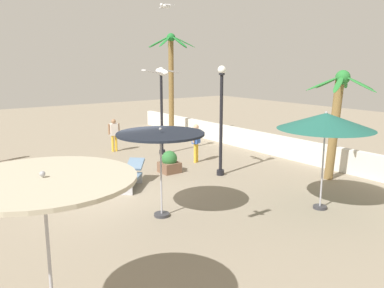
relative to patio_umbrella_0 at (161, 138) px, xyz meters
name	(u,v)px	position (x,y,z in m)	size (l,w,h in m)	color
ground_plane	(113,200)	(-2.01, -0.51, -2.20)	(56.00, 56.00, 0.00)	gray
boundary_wall	(297,150)	(-2.01, 8.09, -1.73)	(25.20, 0.30, 0.93)	silver
patio_umbrella_0	(161,138)	(0.00, 0.00, 0.00)	(2.35, 2.35, 2.48)	#333338
patio_umbrella_1	(326,121)	(2.21, 4.03, 0.36)	(2.68, 2.68, 2.84)	#333338
patio_umbrella_2	(43,187)	(3.52, -4.03, 0.31)	(2.55, 2.55, 2.74)	#333338
palm_tree_0	(337,111)	(0.67, 6.83, 0.30)	(2.55, 2.43, 3.92)	olive
palm_tree_1	(171,73)	(-9.76, 6.72, 1.37)	(2.55, 2.63, 5.70)	brown
lamp_post_1	(162,107)	(-6.46, 4.04, 0.00)	(0.31, 0.31, 3.95)	black
lamp_post_2	(221,117)	(-2.20, 3.96, 0.00)	(0.30, 0.30, 4.06)	black
lounge_chair_0	(131,175)	(-2.88, 0.57, -1.79)	(1.72, 1.65, 0.81)	#B7B7BC
guest_0	(114,132)	(-8.28, 2.50, -1.27)	(0.28, 0.56, 1.55)	gold
guest_1	(196,140)	(-4.31, 4.38, -1.22)	(0.38, 0.51, 1.63)	gold
seagull_0	(163,72)	(2.14, -1.24, 1.79)	(0.38, 0.91, 0.14)	white
seagull_1	(166,6)	(-2.23, 1.64, 3.71)	(0.98, 0.39, 0.14)	white
planter	(169,163)	(-3.63, 2.61, -1.82)	(0.70, 0.70, 0.85)	brown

